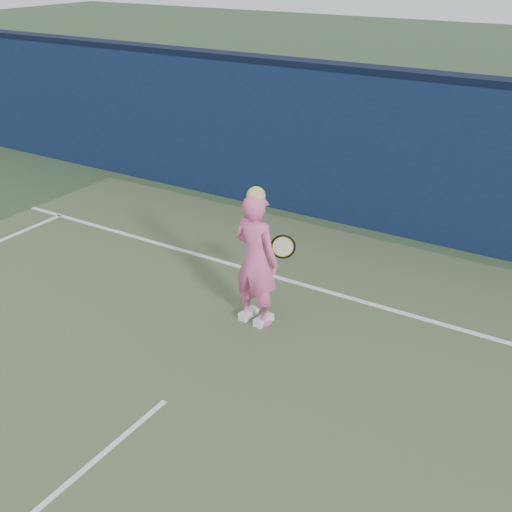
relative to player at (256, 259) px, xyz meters
The scene contains 6 objects.
ground 2.99m from the player, 89.07° to the right, with size 80.00×80.00×0.00m, color #2D452B.
backstop_wall 3.66m from the player, 89.27° to the left, with size 24.00×0.40×2.50m, color black.
wall_cap 4.01m from the player, 89.27° to the left, with size 24.00×0.42×0.10m, color black.
player is the anchor object (origin of this frame).
racket 0.49m from the player, 82.92° to the left, with size 0.60×0.20×0.32m.
court_lines 3.30m from the player, 89.16° to the right, with size 11.00×12.04×0.01m.
Camera 1 is at (3.61, -3.02, 4.25)m, focal length 45.00 mm.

